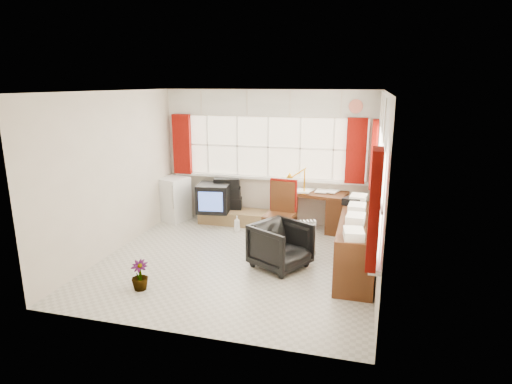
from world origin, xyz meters
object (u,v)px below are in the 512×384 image
credenza (357,243)px  tv_bench (237,217)px  task_chair (281,211)px  crt_tv (214,198)px  desk_lamp (305,176)px  radiator (304,240)px  office_chair (281,246)px  desk (312,208)px  mini_fridge (174,199)px

credenza → tv_bench: size_ratio=1.43×
task_chair → credenza: (1.23, -0.62, -0.19)m
crt_tv → desk_lamp: bearing=1.4°
desk_lamp → task_chair: size_ratio=0.43×
task_chair → tv_bench: (-1.05, 0.90, -0.46)m
radiator → office_chair: bearing=-113.3°
desk → desk_lamp: desk_lamp is taller
desk → crt_tv: crt_tv is taller
desk_lamp → office_chair: size_ratio=0.64×
desk → desk_lamp: bearing=-122.0°
desk_lamp → mini_fridge: 2.62m
office_chair → crt_tv: (-1.62, 1.60, 0.18)m
office_chair → credenza: 1.09m
desk_lamp → task_chair: (-0.25, -0.78, -0.44)m
office_chair → crt_tv: crt_tv is taller
task_chair → mini_fridge: task_chair is taller
radiator → crt_tv: (-1.87, 1.02, 0.29)m
tv_bench → credenza: bearing=-33.7°
crt_tv → radiator: bearing=-28.6°
desk_lamp → radiator: size_ratio=0.86×
tv_bench → crt_tv: 0.58m
desk → credenza: (0.86, -1.60, 0.00)m
radiator → tv_bench: size_ratio=0.39×
task_chair → desk: bearing=69.0°
credenza → tv_bench: credenza is taller
tv_bench → mini_fridge: bearing=-175.4°
tv_bench → mini_fridge: size_ratio=1.67×
desk_lamp → crt_tv: bearing=-178.6°
tv_bench → task_chair: bearing=-40.6°
credenza → desk_lamp: bearing=124.9°
credenza → tv_bench: (-2.28, 1.52, -0.27)m
desk → crt_tv: bearing=-172.5°
task_chair → tv_bench: size_ratio=0.78×
desk → office_chair: (-0.20, -1.84, -0.06)m
desk_lamp → tv_bench: size_ratio=0.33×
credenza → task_chair: bearing=153.2°
credenza → radiator: bearing=157.0°
credenza → mini_fridge: (-3.53, 1.42, 0.03)m
desk → radiator: bearing=-87.8°
desk_lamp → tv_bench: (-1.30, 0.12, -0.90)m
task_chair → credenza: bearing=-26.8°
task_chair → crt_tv: 1.63m
task_chair → credenza: size_ratio=0.55×
credenza → mini_fridge: credenza is taller
task_chair → office_chair: size_ratio=1.50×
office_chair → credenza: (1.06, 0.24, 0.06)m
desk → desk_lamp: 0.67m
desk → tv_bench: bearing=-176.8°
desk → task_chair: bearing=-111.0°
tv_bench → mini_fridge: 1.29m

